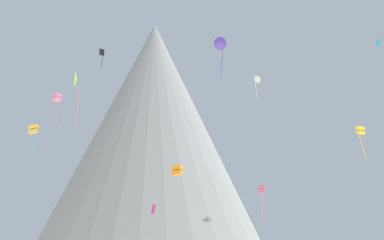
{
  "coord_description": "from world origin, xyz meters",
  "views": [
    {
      "loc": [
        -1.85,
        -28.87,
        3.11
      ],
      "look_at": [
        -1.22,
        48.94,
        24.22
      ],
      "focal_mm": 48.74,
      "sensor_mm": 36.0,
      "label": 1
    }
  ],
  "objects_px": {
    "kite_rainbow_low": "(262,195)",
    "kite_lime_mid": "(76,81)",
    "kite_magenta_low": "(153,209)",
    "kite_yellow_mid": "(360,131)",
    "kite_gold_mid": "(33,129)",
    "kite_orange_mid": "(177,170)",
    "kite_blue_low": "(163,195)",
    "rock_massif": "(148,163)",
    "kite_black_high": "(102,54)",
    "kite_cyan_high": "(378,44)",
    "kite_white_high": "(257,80)",
    "kite_indigo_high": "(220,44)",
    "kite_pink_high": "(57,98)"
  },
  "relations": [
    {
      "from": "kite_rainbow_low",
      "to": "kite_yellow_mid",
      "type": "height_order",
      "value": "kite_yellow_mid"
    },
    {
      "from": "kite_orange_mid",
      "to": "kite_cyan_high",
      "type": "distance_m",
      "value": 36.84
    },
    {
      "from": "kite_magenta_low",
      "to": "kite_yellow_mid",
      "type": "relative_size",
      "value": 0.27
    },
    {
      "from": "kite_indigo_high",
      "to": "kite_lime_mid",
      "type": "bearing_deg",
      "value": -140.48
    },
    {
      "from": "kite_yellow_mid",
      "to": "kite_pink_high",
      "type": "distance_m",
      "value": 51.8
    },
    {
      "from": "kite_pink_high",
      "to": "kite_indigo_high",
      "type": "bearing_deg",
      "value": 9.76
    },
    {
      "from": "kite_magenta_low",
      "to": "kite_cyan_high",
      "type": "distance_m",
      "value": 42.69
    },
    {
      "from": "kite_lime_mid",
      "to": "kite_pink_high",
      "type": "xyz_separation_m",
      "value": [
        -11.89,
        38.36,
        10.45
      ]
    },
    {
      "from": "kite_blue_low",
      "to": "kite_cyan_high",
      "type": "relative_size",
      "value": 1.72
    },
    {
      "from": "kite_gold_mid",
      "to": "kite_blue_low",
      "type": "relative_size",
      "value": 0.78
    },
    {
      "from": "kite_black_high",
      "to": "kite_yellow_mid",
      "type": "relative_size",
      "value": 0.7
    },
    {
      "from": "kite_yellow_mid",
      "to": "kite_pink_high",
      "type": "relative_size",
      "value": 0.86
    },
    {
      "from": "kite_black_high",
      "to": "kite_gold_mid",
      "type": "xyz_separation_m",
      "value": [
        -7.39,
        -9.6,
        -15.39
      ]
    },
    {
      "from": "kite_blue_low",
      "to": "rock_massif",
      "type": "bearing_deg",
      "value": 151.04
    },
    {
      "from": "kite_yellow_mid",
      "to": "rock_massif",
      "type": "bearing_deg",
      "value": 121.59
    },
    {
      "from": "kite_white_high",
      "to": "kite_cyan_high",
      "type": "bearing_deg",
      "value": 117.53
    },
    {
      "from": "kite_black_high",
      "to": "kite_indigo_high",
      "type": "xyz_separation_m",
      "value": [
        19.09,
        -10.3,
        -2.61
      ]
    },
    {
      "from": "kite_black_high",
      "to": "kite_cyan_high",
      "type": "xyz_separation_m",
      "value": [
        43.8,
        -6.3,
        -0.84
      ]
    },
    {
      "from": "kite_yellow_mid",
      "to": "kite_pink_high",
      "type": "height_order",
      "value": "kite_pink_high"
    },
    {
      "from": "kite_white_high",
      "to": "kite_cyan_high",
      "type": "distance_m",
      "value": 21.55
    },
    {
      "from": "kite_orange_mid",
      "to": "kite_white_high",
      "type": "height_order",
      "value": "kite_white_high"
    },
    {
      "from": "kite_magenta_low",
      "to": "kite_white_high",
      "type": "distance_m",
      "value": 32.9
    },
    {
      "from": "kite_black_high",
      "to": "kite_blue_low",
      "type": "relative_size",
      "value": 0.68
    },
    {
      "from": "rock_massif",
      "to": "kite_black_high",
      "type": "relative_size",
      "value": 17.86
    },
    {
      "from": "kite_indigo_high",
      "to": "rock_massif",
      "type": "bearing_deg",
      "value": 98.9
    },
    {
      "from": "kite_gold_mid",
      "to": "kite_orange_mid",
      "type": "height_order",
      "value": "kite_gold_mid"
    },
    {
      "from": "rock_massif",
      "to": "kite_cyan_high",
      "type": "relative_size",
      "value": 20.8
    },
    {
      "from": "kite_magenta_low",
      "to": "kite_indigo_high",
      "type": "distance_m",
      "value": 25.67
    },
    {
      "from": "kite_pink_high",
      "to": "kite_rainbow_low",
      "type": "bearing_deg",
      "value": -8.5
    },
    {
      "from": "rock_massif",
      "to": "kite_yellow_mid",
      "type": "xyz_separation_m",
      "value": [
        30.75,
        -34.36,
        -1.89
      ]
    },
    {
      "from": "kite_yellow_mid",
      "to": "kite_orange_mid",
      "type": "height_order",
      "value": "kite_yellow_mid"
    },
    {
      "from": "kite_white_high",
      "to": "kite_pink_high",
      "type": "bearing_deg",
      "value": -26.08
    },
    {
      "from": "kite_orange_mid",
      "to": "kite_white_high",
      "type": "bearing_deg",
      "value": 153.81
    },
    {
      "from": "kite_yellow_mid",
      "to": "kite_orange_mid",
      "type": "distance_m",
      "value": 25.69
    },
    {
      "from": "kite_rainbow_low",
      "to": "kite_indigo_high",
      "type": "xyz_separation_m",
      "value": [
        -2.56,
        19.18,
        24.35
      ]
    },
    {
      "from": "kite_lime_mid",
      "to": "kite_gold_mid",
      "type": "height_order",
      "value": "kite_gold_mid"
    },
    {
      "from": "kite_blue_low",
      "to": "kite_magenta_low",
      "type": "bearing_deg",
      "value": -45.8
    },
    {
      "from": "rock_massif",
      "to": "kite_black_high",
      "type": "distance_m",
      "value": 26.18
    },
    {
      "from": "kite_yellow_mid",
      "to": "kite_gold_mid",
      "type": "distance_m",
      "value": 44.91
    },
    {
      "from": "kite_black_high",
      "to": "kite_cyan_high",
      "type": "relative_size",
      "value": 1.16
    },
    {
      "from": "kite_gold_mid",
      "to": "kite_white_high",
      "type": "relative_size",
      "value": 0.94
    },
    {
      "from": "kite_gold_mid",
      "to": "kite_pink_high",
      "type": "bearing_deg",
      "value": -31.24
    },
    {
      "from": "rock_massif",
      "to": "kite_magenta_low",
      "type": "height_order",
      "value": "rock_massif"
    },
    {
      "from": "kite_rainbow_low",
      "to": "kite_lime_mid",
      "type": "xyz_separation_m",
      "value": [
        -18.56,
        -1.78,
        11.12
      ]
    },
    {
      "from": "kite_cyan_high",
      "to": "kite_magenta_low",
      "type": "bearing_deg",
      "value": 118.83
    },
    {
      "from": "kite_yellow_mid",
      "to": "kite_gold_mid",
      "type": "bearing_deg",
      "value": 164.55
    },
    {
      "from": "kite_magenta_low",
      "to": "kite_black_high",
      "type": "distance_m",
      "value": 29.06
    },
    {
      "from": "kite_magenta_low",
      "to": "kite_lime_mid",
      "type": "relative_size",
      "value": 0.24
    },
    {
      "from": "kite_magenta_low",
      "to": "kite_lime_mid",
      "type": "distance_m",
      "value": 26.55
    },
    {
      "from": "kite_white_high",
      "to": "rock_massif",
      "type": "bearing_deg",
      "value": -60.27
    }
  ]
}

